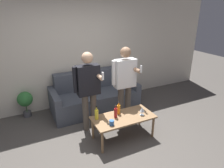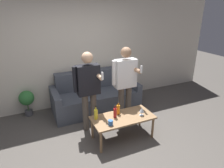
{
  "view_description": "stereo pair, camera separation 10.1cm",
  "coord_description": "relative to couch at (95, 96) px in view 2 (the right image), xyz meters",
  "views": [
    {
      "loc": [
        -1.13,
        -2.44,
        2.33
      ],
      "look_at": [
        0.42,
        0.74,
        0.95
      ],
      "focal_mm": 32.0,
      "sensor_mm": 36.0,
      "label": 1
    },
    {
      "loc": [
        -1.04,
        -2.49,
        2.33
      ],
      "look_at": [
        0.42,
        0.74,
        0.95
      ],
      "focal_mm": 32.0,
      "sensor_mm": 36.0,
      "label": 2
    }
  ],
  "objects": [
    {
      "name": "ground_plane",
      "position": [
        -0.39,
        -1.66,
        -0.32
      ],
      "size": [
        16.0,
        16.0,
        0.0
      ],
      "primitive_type": "plane",
      "color": "#514C47"
    },
    {
      "name": "wall_back",
      "position": [
        -0.39,
        0.48,
        1.03
      ],
      "size": [
        8.0,
        0.06,
        2.7
      ],
      "color": "beige",
      "rests_on": "ground_plane"
    },
    {
      "name": "couch",
      "position": [
        0.0,
        0.0,
        0.0
      ],
      "size": [
        2.01,
        0.9,
        0.89
      ],
      "color": "#474C56",
      "rests_on": "ground_plane"
    },
    {
      "name": "coffee_table",
      "position": [
        0.06,
        -1.34,
        0.08
      ],
      "size": [
        1.14,
        0.55,
        0.45
      ],
      "color": "#8E6B47",
      "rests_on": "ground_plane"
    },
    {
      "name": "bottle_orange",
      "position": [
        0.03,
        -1.2,
        0.23
      ],
      "size": [
        0.06,
        0.06,
        0.24
      ],
      "color": "orange",
      "rests_on": "coffee_table"
    },
    {
      "name": "bottle_green",
      "position": [
        -0.41,
        -1.2,
        0.23
      ],
      "size": [
        0.07,
        0.07,
        0.25
      ],
      "color": "yellow",
      "rests_on": "coffee_table"
    },
    {
      "name": "bottle_dark",
      "position": [
        -0.08,
        -1.3,
        0.23
      ],
      "size": [
        0.06,
        0.06,
        0.24
      ],
      "color": "#B21E1E",
      "rests_on": "coffee_table"
    },
    {
      "name": "wine_glass_near",
      "position": [
        0.4,
        -1.43,
        0.24
      ],
      "size": [
        0.08,
        0.08,
        0.16
      ],
      "color": "silver",
      "rests_on": "coffee_table"
    },
    {
      "name": "cup_on_table",
      "position": [
        -0.25,
        -1.49,
        0.18
      ],
      "size": [
        0.09,
        0.09,
        0.09
      ],
      "color": "#3366B2",
      "rests_on": "coffee_table"
    },
    {
      "name": "person_standing_left",
      "position": [
        -0.4,
        -0.79,
        0.61
      ],
      "size": [
        0.5,
        0.42,
        1.58
      ],
      "color": "brown",
      "rests_on": "ground_plane"
    },
    {
      "name": "person_standing_right",
      "position": [
        0.39,
        -0.77,
        0.62
      ],
      "size": [
        0.52,
        0.42,
        1.6
      ],
      "color": "brown",
      "rests_on": "ground_plane"
    },
    {
      "name": "potted_plant",
      "position": [
        -1.51,
        0.3,
        0.08
      ],
      "size": [
        0.33,
        0.33,
        0.59
      ],
      "color": "#4C4C51",
      "rests_on": "ground_plane"
    }
  ]
}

